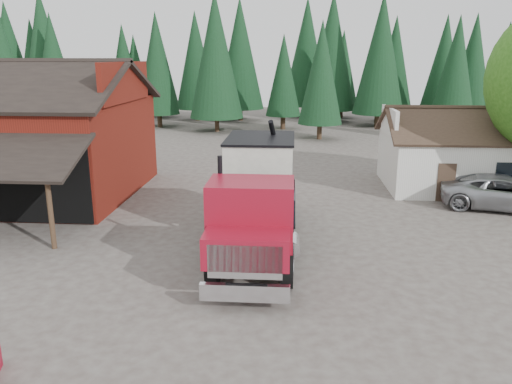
{
  "coord_description": "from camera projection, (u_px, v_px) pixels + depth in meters",
  "views": [
    {
      "loc": [
        3.62,
        -15.49,
        7.22
      ],
      "look_at": [
        2.12,
        4.47,
        1.8
      ],
      "focal_mm": 35.0,
      "sensor_mm": 36.0,
      "label": 1
    }
  ],
  "objects": [
    {
      "name": "red_barn",
      "position": [
        19.0,
        145.0,
        26.67
      ],
      "size": [
        12.8,
        13.63,
        7.18
      ],
      "color": "maroon",
      "rests_on": "ground"
    },
    {
      "name": "farmhouse",
      "position": [
        459.0,
        159.0,
        28.19
      ],
      "size": [
        8.6,
        6.42,
        4.65
      ],
      "color": "silver",
      "rests_on": "ground"
    },
    {
      "name": "silver_car",
      "position": [
        505.0,
        193.0,
        24.34
      ],
      "size": [
        6.43,
        4.16,
        1.65
      ],
      "primitive_type": "imported",
      "rotation": [
        0.0,
        0.0,
        1.31
      ],
      "color": "#9B9DA3",
      "rests_on": "ground"
    },
    {
      "name": "near_pine_a",
      "position": [
        3.0,
        67.0,
        43.92
      ],
      "size": [
        4.4,
        4.4,
        11.4
      ],
      "color": "#382619",
      "rests_on": "ground"
    },
    {
      "name": "conifer_backdrop",
      "position": [
        262.0,
        122.0,
        57.48
      ],
      "size": [
        76.0,
        16.0,
        16.0
      ],
      "primitive_type": null,
      "color": "#103217",
      "rests_on": "ground"
    },
    {
      "name": "feed_truck",
      "position": [
        258.0,
        193.0,
        19.06
      ],
      "size": [
        3.1,
        10.46,
        4.72
      ],
      "rotation": [
        0.0,
        0.0,
        0.0
      ],
      "color": "black",
      "rests_on": "ground"
    },
    {
      "name": "near_pine_d",
      "position": [
        216.0,
        55.0,
        48.14
      ],
      "size": [
        5.28,
        5.28,
        13.4
      ],
      "color": "#382619",
      "rests_on": "ground"
    },
    {
      "name": "ground",
      "position": [
        184.0,
        275.0,
        17.05
      ],
      "size": [
        120.0,
        120.0,
        0.0
      ],
      "primitive_type": "plane",
      "color": "#4B413B",
      "rests_on": "ground"
    },
    {
      "name": "near_pine_b",
      "position": [
        321.0,
        73.0,
        43.96
      ],
      "size": [
        3.96,
        3.96,
        10.4
      ],
      "color": "#382619",
      "rests_on": "ground"
    }
  ]
}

